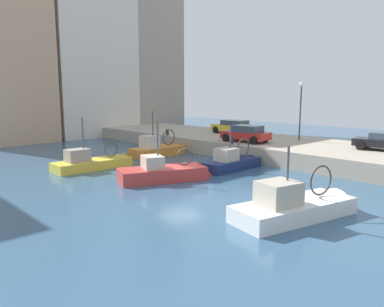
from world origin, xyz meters
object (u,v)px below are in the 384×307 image
Objects in this scene: fishing_boat_red at (168,178)px; parked_car_red at (246,133)px; parked_car_yellow at (233,126)px; fishing_boat_navy at (234,167)px; fishing_boat_orange at (160,153)px; mooring_bollard_mid at (232,140)px; fishing_boat_white at (300,213)px; mooring_bollard_north at (167,132)px; quay_streetlamp at (301,102)px; fishing_boat_yellow at (97,166)px.

fishing_boat_red is 1.52× the size of parked_car_red.
fishing_boat_navy is at bearing -138.77° from parked_car_yellow.
parked_car_red is (4.55, 2.67, 1.75)m from fishing_boat_navy.
fishing_boat_orange is 7.34m from parked_car_red.
mooring_bollard_mid is at bearing -140.08° from parked_car_yellow.
fishing_boat_white reaches higher than mooring_bollard_mid.
fishing_boat_white is 17.48m from fishing_boat_orange.
parked_car_red is 0.94× the size of parked_car_yellow.
fishing_boat_white is 21.70m from parked_car_yellow.
quay_streetlamp is at bearing -61.83° from mooring_bollard_north.
fishing_boat_navy is 1.34× the size of parked_car_red.
parked_car_yellow is 7.63m from mooring_bollard_mid.
fishing_boat_orange is at bearing 71.57° from fishing_boat_white.
fishing_boat_orange is at bearing -138.10° from mooring_bollard_north.
parked_car_red is at bearing -129.91° from parked_car_yellow.
fishing_boat_red is at bearing -165.29° from mooring_bollard_mid.
parked_car_red is at bearing 47.63° from fishing_boat_white.
fishing_boat_white is at bearing -85.71° from fishing_boat_yellow.
fishing_boat_orange is at bearing 11.53° from fishing_boat_yellow.
fishing_boat_white reaches higher than mooring_bollard_north.
quay_streetlamp is (-0.19, -7.44, 2.57)m from parked_car_yellow.
quay_streetlamp reaches higher than fishing_boat_red.
fishing_boat_yellow is 17.20m from quay_streetlamp.
fishing_boat_orange is 8.02m from fishing_boat_navy.
parked_car_red is 7.43× the size of mooring_bollard_north.
fishing_boat_orange is 6.24m from mooring_bollard_mid.
fishing_boat_yellow is (-1.36, 6.13, 0.02)m from fishing_boat_red.
fishing_boat_orange reaches higher than parked_car_red.
parked_car_yellow is at bearing 88.53° from quay_streetlamp.
mooring_bollard_north is 0.11× the size of quay_streetlamp.
parked_car_yellow is at bearing 41.23° from fishing_boat_navy.
parked_car_red is at bearing -77.90° from mooring_bollard_north.
fishing_boat_yellow reaches higher than fishing_boat_white.
parked_car_red is 5.32m from quay_streetlamp.
fishing_boat_yellow is 11.19× the size of mooring_bollard_mid.
fishing_boat_white is at bearing -108.43° from fishing_boat_orange.
fishing_boat_red is 9.18m from fishing_boat_orange.
parked_car_red is at bearing 30.43° from fishing_boat_navy.
mooring_bollard_north is at bearing 151.95° from parked_car_yellow.
fishing_boat_yellow is at bearing -157.26° from mooring_bollard_north.
fishing_boat_navy is at bearing -178.95° from quay_streetlamp.
fishing_boat_yellow is 9.54m from fishing_boat_navy.
parked_car_yellow is (15.51, 0.94, 1.76)m from fishing_boat_yellow.
fishing_boat_orange is at bearing 119.48° from mooring_bollard_mid.
parked_car_yellow is 7.87m from quay_streetlamp.
quay_streetlamp is (5.65, -10.55, 2.98)m from mooring_bollard_north.
fishing_boat_white is at bearing -123.64° from fishing_boat_navy.
fishing_boat_white is (-0.22, -9.09, 0.05)m from fishing_boat_red.
fishing_boat_navy is 11.66m from parked_car_yellow.
mooring_bollard_north is at bearing 90.00° from mooring_bollard_mid.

